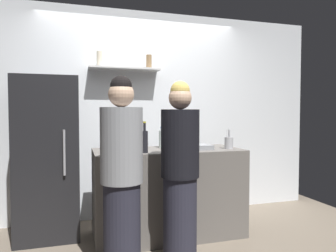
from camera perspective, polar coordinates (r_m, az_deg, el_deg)
name	(u,v)px	position (r m, az deg, el deg)	size (l,w,h in m)	color
back_wall_assembly	(141,114)	(4.03, -4.95, 2.18)	(4.80, 0.32, 2.60)	white
refrigerator	(48,157)	(3.59, -21.01, -5.31)	(0.63, 0.69, 1.69)	black
counter	(168,192)	(3.45, 0.00, -11.94)	(1.57, 0.70, 0.93)	#66605B
baking_pan	(195,147)	(3.36, 4.96, -3.85)	(0.34, 0.24, 0.05)	gray
utensil_holder	(229,143)	(3.46, 11.04, -3.01)	(0.09, 0.09, 0.23)	#B2B2B7
wine_bottle_dark_glass	(145,141)	(3.06, -4.30, -2.71)	(0.07, 0.07, 0.31)	black
wine_bottle_pale_glass	(117,138)	(3.38, -9.33, -2.17)	(0.06, 0.06, 0.33)	#B2BFB2
wine_bottle_amber_glass	(117,140)	(3.18, -9.35, -2.56)	(0.06, 0.06, 0.32)	#472814
water_bottle_plastic	(163,139)	(3.49, -0.90, -2.30)	(0.10, 0.10, 0.24)	silver
person_grey_hoodie	(122,178)	(2.57, -8.44, -9.41)	(0.34, 0.34, 1.62)	#262633
person_blonde	(180,173)	(2.80, 2.21, -8.58)	(0.34, 0.34, 1.60)	#262633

